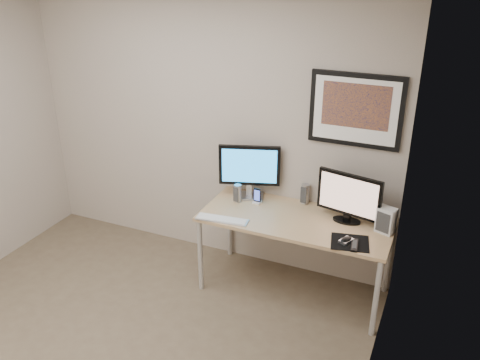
{
  "coord_description": "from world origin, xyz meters",
  "views": [
    {
      "loc": [
        2.07,
        -2.28,
        2.79
      ],
      "look_at": [
        0.59,
        1.1,
        1.11
      ],
      "focal_mm": 38.0,
      "sensor_mm": 36.0,
      "label": 1
    }
  ],
  "objects_px": {
    "desk": "(296,225)",
    "speaker_right": "(305,194)",
    "monitor_large": "(249,169)",
    "framed_art": "(356,110)",
    "speaker_left": "(238,193)",
    "keyboard": "(222,219)",
    "fan_unit": "(386,220)",
    "phone_dock": "(257,196)",
    "monitor_tv": "(349,197)"
  },
  "relations": [
    {
      "from": "desk",
      "to": "speaker_right",
      "type": "bearing_deg",
      "value": 93.27
    },
    {
      "from": "desk",
      "to": "monitor_large",
      "type": "bearing_deg",
      "value": 157.56
    },
    {
      "from": "framed_art",
      "to": "speaker_left",
      "type": "bearing_deg",
      "value": -165.29
    },
    {
      "from": "keyboard",
      "to": "fan_unit",
      "type": "height_order",
      "value": "fan_unit"
    },
    {
      "from": "speaker_left",
      "to": "phone_dock",
      "type": "height_order",
      "value": "speaker_left"
    },
    {
      "from": "framed_art",
      "to": "fan_unit",
      "type": "xyz_separation_m",
      "value": [
        0.37,
        -0.27,
        -0.78
      ]
    },
    {
      "from": "desk",
      "to": "fan_unit",
      "type": "distance_m",
      "value": 0.74
    },
    {
      "from": "monitor_tv",
      "to": "speaker_left",
      "type": "relative_size",
      "value": 3.31
    },
    {
      "from": "desk",
      "to": "framed_art",
      "type": "distance_m",
      "value": 1.07
    },
    {
      "from": "desk",
      "to": "speaker_right",
      "type": "height_order",
      "value": "speaker_right"
    },
    {
      "from": "framed_art",
      "to": "monitor_large",
      "type": "xyz_separation_m",
      "value": [
        -0.87,
        -0.12,
        -0.62
      ]
    },
    {
      "from": "speaker_right",
      "to": "fan_unit",
      "type": "xyz_separation_m",
      "value": [
        0.74,
        -0.24,
        0.02
      ]
    },
    {
      "from": "phone_dock",
      "to": "speaker_left",
      "type": "bearing_deg",
      "value": -163.5
    },
    {
      "from": "monitor_tv",
      "to": "speaker_left",
      "type": "distance_m",
      "value": 0.99
    },
    {
      "from": "monitor_tv",
      "to": "fan_unit",
      "type": "bearing_deg",
      "value": 4.31
    },
    {
      "from": "speaker_left",
      "to": "fan_unit",
      "type": "bearing_deg",
      "value": 5.7
    },
    {
      "from": "desk",
      "to": "keyboard",
      "type": "bearing_deg",
      "value": -153.31
    },
    {
      "from": "monitor_large",
      "to": "speaker_left",
      "type": "height_order",
      "value": "monitor_large"
    },
    {
      "from": "monitor_large",
      "to": "speaker_right",
      "type": "relative_size",
      "value": 2.93
    },
    {
      "from": "monitor_tv",
      "to": "speaker_right",
      "type": "relative_size",
      "value": 2.98
    },
    {
      "from": "desk",
      "to": "speaker_left",
      "type": "height_order",
      "value": "speaker_left"
    },
    {
      "from": "framed_art",
      "to": "fan_unit",
      "type": "distance_m",
      "value": 0.91
    },
    {
      "from": "fan_unit",
      "to": "keyboard",
      "type": "bearing_deg",
      "value": -145.71
    },
    {
      "from": "speaker_left",
      "to": "speaker_right",
      "type": "height_order",
      "value": "speaker_right"
    },
    {
      "from": "monitor_large",
      "to": "monitor_tv",
      "type": "height_order",
      "value": "monitor_large"
    },
    {
      "from": "speaker_left",
      "to": "phone_dock",
      "type": "relative_size",
      "value": 1.13
    },
    {
      "from": "keyboard",
      "to": "fan_unit",
      "type": "xyz_separation_m",
      "value": [
        1.28,
        0.34,
        0.1
      ]
    },
    {
      "from": "desk",
      "to": "keyboard",
      "type": "height_order",
      "value": "keyboard"
    },
    {
      "from": "desk",
      "to": "speaker_left",
      "type": "xyz_separation_m",
      "value": [
        -0.58,
        0.09,
        0.15
      ]
    },
    {
      "from": "monitor_large",
      "to": "fan_unit",
      "type": "height_order",
      "value": "monitor_large"
    },
    {
      "from": "monitor_tv",
      "to": "keyboard",
      "type": "relative_size",
      "value": 1.22
    },
    {
      "from": "speaker_left",
      "to": "speaker_right",
      "type": "distance_m",
      "value": 0.6
    },
    {
      "from": "desk",
      "to": "fan_unit",
      "type": "xyz_separation_m",
      "value": [
        0.72,
        0.06,
        0.17
      ]
    },
    {
      "from": "desk",
      "to": "monitor_tv",
      "type": "relative_size",
      "value": 2.96
    },
    {
      "from": "keyboard",
      "to": "fan_unit",
      "type": "bearing_deg",
      "value": 8.96
    },
    {
      "from": "desk",
      "to": "monitor_tv",
      "type": "distance_m",
      "value": 0.51
    },
    {
      "from": "phone_dock",
      "to": "fan_unit",
      "type": "height_order",
      "value": "fan_unit"
    },
    {
      "from": "speaker_left",
      "to": "fan_unit",
      "type": "distance_m",
      "value": 1.3
    },
    {
      "from": "monitor_tv",
      "to": "keyboard",
      "type": "height_order",
      "value": "monitor_tv"
    },
    {
      "from": "desk",
      "to": "keyboard",
      "type": "xyz_separation_m",
      "value": [
        -0.56,
        -0.28,
        0.07
      ]
    },
    {
      "from": "speaker_right",
      "to": "fan_unit",
      "type": "height_order",
      "value": "fan_unit"
    },
    {
      "from": "speaker_right",
      "to": "phone_dock",
      "type": "bearing_deg",
      "value": -147.4
    },
    {
      "from": "keyboard",
      "to": "speaker_right",
      "type": "bearing_deg",
      "value": 41.09
    },
    {
      "from": "desk",
      "to": "monitor_large",
      "type": "distance_m",
      "value": 0.66
    },
    {
      "from": "desk",
      "to": "speaker_left",
      "type": "relative_size",
      "value": 9.79
    },
    {
      "from": "keyboard",
      "to": "phone_dock",
      "type": "bearing_deg",
      "value": 62.88
    },
    {
      "from": "desk",
      "to": "framed_art",
      "type": "height_order",
      "value": "framed_art"
    },
    {
      "from": "framed_art",
      "to": "phone_dock",
      "type": "xyz_separation_m",
      "value": [
        -0.75,
        -0.21,
        -0.82
      ]
    },
    {
      "from": "framed_art",
      "to": "monitor_tv",
      "type": "relative_size",
      "value": 1.39
    },
    {
      "from": "speaker_left",
      "to": "phone_dock",
      "type": "bearing_deg",
      "value": 18.6
    }
  ]
}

